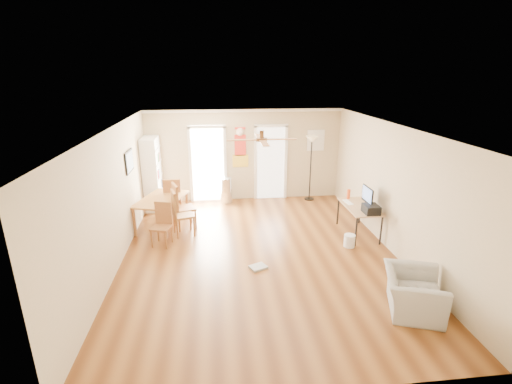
{
  "coord_description": "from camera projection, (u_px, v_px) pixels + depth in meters",
  "views": [
    {
      "loc": [
        -0.83,
        -6.77,
        3.59
      ],
      "look_at": [
        0.0,
        0.6,
        1.15
      ],
      "focal_mm": 25.81,
      "sensor_mm": 36.0,
      "label": 1
    }
  ],
  "objects": [
    {
      "name": "computer_desk",
      "position": [
        358.0,
        220.0,
        8.44
      ],
      "size": [
        0.64,
        1.28,
        0.68
      ],
      "primitive_type": null,
      "color": "tan",
      "rests_on": "floor"
    },
    {
      "name": "bookshelf",
      "position": [
        152.0,
        174.0,
        9.87
      ],
      "size": [
        0.51,
        0.92,
        1.95
      ],
      "primitive_type": null,
      "rotation": [
        0.0,
        0.0,
        0.14
      ],
      "color": "white",
      "rests_on": "floor"
    },
    {
      "name": "dining_table",
      "position": [
        162.0,
        212.0,
        8.84
      ],
      "size": [
        1.26,
        1.63,
        0.72
      ],
      "primitive_type": null,
      "rotation": [
        0.0,
        0.0,
        -0.32
      ],
      "color": "#AA6F37",
      "rests_on": "floor"
    },
    {
      "name": "framed_poster",
      "position": [
        129.0,
        161.0,
        8.1
      ],
      "size": [
        0.04,
        0.66,
        0.48
      ],
      "primitive_type": "cube",
      "color": "black",
      "rests_on": "wall_left"
    },
    {
      "name": "kitchen_doorway",
      "position": [
        208.0,
        165.0,
        10.45
      ],
      "size": [
        0.9,
        0.1,
        2.1
      ],
      "primitive_type": null,
      "color": "white",
      "rests_on": "wall_back"
    },
    {
      "name": "imac",
      "position": [
        367.0,
        198.0,
        8.11
      ],
      "size": [
        0.2,
        0.54,
        0.5
      ],
      "primitive_type": null,
      "rotation": [
        0.0,
        0.0,
        -0.25
      ],
      "color": "black",
      "rests_on": "computer_desk"
    },
    {
      "name": "orange_bottle",
      "position": [
        349.0,
        194.0,
        8.78
      ],
      "size": [
        0.09,
        0.09,
        0.23
      ],
      "primitive_type": "cylinder",
      "rotation": [
        0.0,
        0.0,
        0.23
      ],
      "color": "#E24A14",
      "rests_on": "computer_desk"
    },
    {
      "name": "floor_cloth",
      "position": [
        258.0,
        267.0,
        7.04
      ],
      "size": [
        0.38,
        0.35,
        0.04
      ],
      "primitive_type": "cube",
      "rotation": [
        0.0,
        0.0,
        0.44
      ],
      "color": "#A0A09B",
      "rests_on": "floor"
    },
    {
      "name": "keyboard",
      "position": [
        348.0,
        202.0,
        8.55
      ],
      "size": [
        0.15,
        0.38,
        0.01
      ],
      "primitive_type": "cube",
      "rotation": [
        0.0,
        0.0,
        0.09
      ],
      "color": "white",
      "rests_on": "computer_desk"
    },
    {
      "name": "ac_grille",
      "position": [
        316.0,
        140.0,
        10.56
      ],
      "size": [
        0.5,
        0.04,
        0.6
      ],
      "primitive_type": "cube",
      "color": "white",
      "rests_on": "wall_back"
    },
    {
      "name": "dining_chair_right_b",
      "position": [
        183.0,
        213.0,
        8.34
      ],
      "size": [
        0.54,
        0.54,
        1.07
      ],
      "primitive_type": null,
      "rotation": [
        0.0,
        0.0,
        1.85
      ],
      "color": "#996431",
      "rests_on": "floor"
    },
    {
      "name": "wall_left",
      "position": [
        114.0,
        199.0,
        6.9
      ],
      "size": [
        0.04,
        7.0,
        2.6
      ],
      "primitive_type": null,
      "color": "beige",
      "rests_on": "floor"
    },
    {
      "name": "dining_chair_right_a",
      "position": [
        185.0,
        206.0,
        8.72
      ],
      "size": [
        0.58,
        0.58,
        1.1
      ],
      "primitive_type": null,
      "rotation": [
        0.0,
        0.0,
        1.9
      ],
      "color": "#9C5C32",
      "rests_on": "floor"
    },
    {
      "name": "wall_back",
      "position": [
        245.0,
        155.0,
        10.5
      ],
      "size": [
        5.5,
        0.04,
        2.6
      ],
      "primitive_type": null,
      "color": "beige",
      "rests_on": "floor"
    },
    {
      "name": "floor",
      "position": [
        259.0,
        254.0,
        7.6
      ],
      "size": [
        7.0,
        7.0,
        0.0
      ],
      "primitive_type": "plane",
      "color": "brown",
      "rests_on": "ground"
    },
    {
      "name": "bathroom_doorway",
      "position": [
        271.0,
        163.0,
        10.64
      ],
      "size": [
        0.8,
        0.1,
        2.1
      ],
      "primitive_type": null,
      "color": "white",
      "rests_on": "wall_back"
    },
    {
      "name": "wastebasket_a",
      "position": [
        349.0,
        241.0,
        7.87
      ],
      "size": [
        0.27,
        0.27,
        0.27
      ],
      "primitive_type": "cylinder",
      "rotation": [
        0.0,
        0.0,
        -0.16
      ],
      "color": "white",
      "rests_on": "floor"
    },
    {
      "name": "dining_chair_far",
      "position": [
        173.0,
        197.0,
        9.41
      ],
      "size": [
        0.45,
        0.45,
        1.04
      ],
      "primitive_type": null,
      "rotation": [
        0.0,
        0.0,
        3.19
      ],
      "color": "brown",
      "rests_on": "floor"
    },
    {
      "name": "ceiling",
      "position": [
        260.0,
        128.0,
        6.79
      ],
      "size": [
        5.5,
        7.0,
        0.0
      ],
      "primitive_type": null,
      "color": "silver",
      "rests_on": "floor"
    },
    {
      "name": "torchiere_lamp",
      "position": [
        311.0,
        169.0,
        10.53
      ],
      "size": [
        0.43,
        0.43,
        1.87
      ],
      "primitive_type": null,
      "rotation": [
        0.0,
        0.0,
        -0.24
      ],
      "color": "black",
      "rests_on": "floor"
    },
    {
      "name": "printer",
      "position": [
        371.0,
        209.0,
        7.88
      ],
      "size": [
        0.31,
        0.36,
        0.19
      ],
      "primitive_type": "cube",
      "rotation": [
        0.0,
        0.0,
        -0.01
      ],
      "color": "black",
      "rests_on": "computer_desk"
    },
    {
      "name": "trash_can",
      "position": [
        226.0,
        190.0,
        10.45
      ],
      "size": [
        0.43,
        0.43,
        0.73
      ],
      "primitive_type": "cylinder",
      "rotation": [
        0.0,
        0.0,
        -0.33
      ],
      "color": "silver",
      "rests_on": "floor"
    },
    {
      "name": "wall_front",
      "position": [
        299.0,
        299.0,
        3.89
      ],
      "size": [
        5.5,
        0.04,
        2.6
      ],
      "primitive_type": null,
      "color": "beige",
      "rests_on": "floor"
    },
    {
      "name": "crown_molding",
      "position": [
        260.0,
        130.0,
        6.8
      ],
      "size": [
        5.5,
        7.0,
        0.08
      ],
      "primitive_type": null,
      "color": "white",
      "rests_on": "wall_back"
    },
    {
      "name": "dining_chair_near",
      "position": [
        161.0,
        225.0,
        7.85
      ],
      "size": [
        0.48,
        0.48,
        0.93
      ],
      "primitive_type": null,
      "rotation": [
        0.0,
        0.0,
        -0.3
      ],
      "color": "#9D6332",
      "rests_on": "floor"
    },
    {
      "name": "armchair",
      "position": [
        413.0,
        293.0,
        5.72
      ],
      "size": [
        1.12,
        1.2,
        0.63
      ],
      "primitive_type": "imported",
      "rotation": [
        0.0,
        0.0,
        1.23
      ],
      "color": "#9D9D98",
      "rests_on": "floor"
    },
    {
      "name": "ceiling_fan",
      "position": [
        262.0,
        140.0,
        6.56
      ],
      "size": [
        1.24,
        1.24,
        0.2
      ],
      "primitive_type": null,
      "color": "#593819",
      "rests_on": "ceiling"
    },
    {
      "name": "wall_decal",
      "position": [
        240.0,
        147.0,
        10.39
      ],
      "size": [
        0.46,
        0.03,
        1.1
      ],
      "primitive_type": "cube",
      "color": "red",
      "rests_on": "wall_back"
    },
    {
      "name": "wall_right",
      "position": [
        393.0,
        189.0,
        7.48
      ],
      "size": [
        0.04,
        7.0,
        2.6
      ],
      "primitive_type": null,
      "color": "beige",
      "rests_on": "floor"
    }
  ]
}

